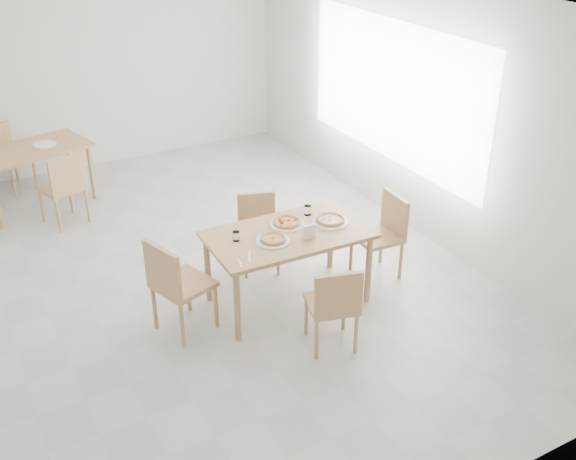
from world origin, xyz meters
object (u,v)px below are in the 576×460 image
tumbler_b (236,236)px  chair_back_n (6,153)px  chair_west (175,282)px  napkin_holder (309,232)px  chair_south (334,303)px  plate_margherita (273,241)px  second_table (31,156)px  plate_mushroom (330,222)px  tumbler_a (308,210)px  chair_north (258,226)px  pizza_pepperoni (287,222)px  plate_empty (45,144)px  pizza_mushroom (330,220)px  plate_pepperoni (287,224)px  chair_east (384,230)px  main_table (288,240)px  pizza_margherita (273,239)px  chair_back_s (65,184)px

tumbler_b → chair_back_n: chair_back_n is taller
chair_west → napkin_holder: chair_west is taller
chair_south → chair_back_n: size_ratio=0.99×
plate_margherita → second_table: bearing=113.2°
plate_mushroom → tumbler_a: tumbler_a is taller
chair_north → pizza_pepperoni: (0.01, -0.60, 0.32)m
plate_empty → chair_north: bearing=-59.6°
plate_empty → chair_south: bearing=-70.8°
pizza_mushroom → plate_pepperoni: bearing=157.5°
chair_north → chair_east: chair_east is taller
main_table → tumbler_a: size_ratio=16.01×
plate_margherita → pizza_mushroom: size_ratio=1.01×
chair_south → napkin_holder: size_ratio=5.92×
tumbler_a → plate_empty: size_ratio=0.34×
plate_pepperoni → pizza_pepperoni: pizza_pepperoni is taller
plate_mushroom → pizza_margherita: 0.66m
chair_west → chair_back_s: (-0.37, 2.62, -0.02)m
chair_north → plate_margherita: (-0.26, -0.83, 0.30)m
plate_mushroom → pizza_pepperoni: pizza_pepperoni is taller
chair_north → plate_mushroom: size_ratio=2.30×
chair_north → tumbler_a: 0.68m
pizza_pepperoni → plate_margherita: bearing=-140.0°
chair_west → plate_pepperoni: bearing=-102.6°
plate_margherita → pizza_mushroom: 0.66m
plate_margherita → plate_empty: same height
pizza_mushroom → chair_south: bearing=-119.7°
plate_pepperoni → chair_back_n: bearing=116.5°
pizza_mushroom → pizza_pepperoni: size_ratio=0.94×
pizza_margherita → pizza_pepperoni: (0.27, 0.23, 0.00)m
chair_north → pizza_pepperoni: size_ratio=2.44×
tumbler_b → plate_pepperoni: bearing=4.3°
second_table → pizza_pepperoni: bearing=-74.5°
tumbler_a → chair_north: bearing=119.9°
tumbler_b → plate_empty: bearing=107.2°
main_table → tumbler_b: (-0.49, 0.10, 0.13)m
tumbler_b → plate_empty: tumbler_b is taller
plate_pepperoni → tumbler_a: bearing=18.3°
chair_north → plate_pepperoni: bearing=-70.4°
plate_margherita → plate_empty: bearing=110.5°
plate_mushroom → tumbler_b: size_ratio=3.88×
chair_east → tumbler_b: 1.62m
chair_east → plate_margherita: (-1.31, -0.07, 0.25)m
second_table → plate_empty: size_ratio=5.32×
pizza_pepperoni → plate_mushroom: bearing=-22.5°
pizza_mushroom → plate_empty: size_ratio=1.11×
pizza_mushroom → plate_mushroom: bearing=0.0°
napkin_holder → pizza_pepperoni: bearing=101.3°
chair_west → chair_east: 2.23m
chair_east → chair_back_n: 5.12m
chair_south → tumbler_a: 1.20m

